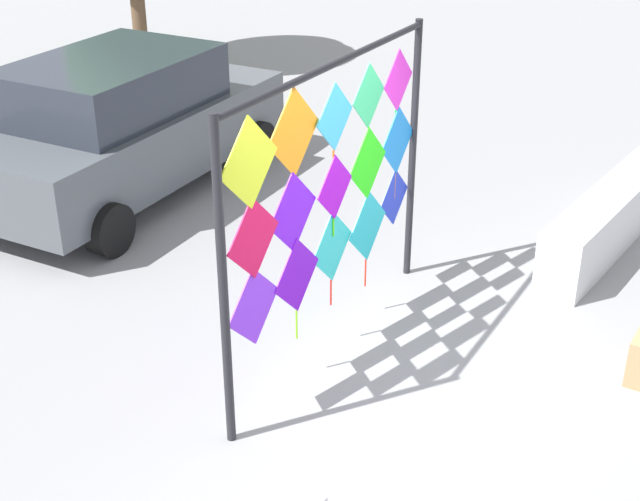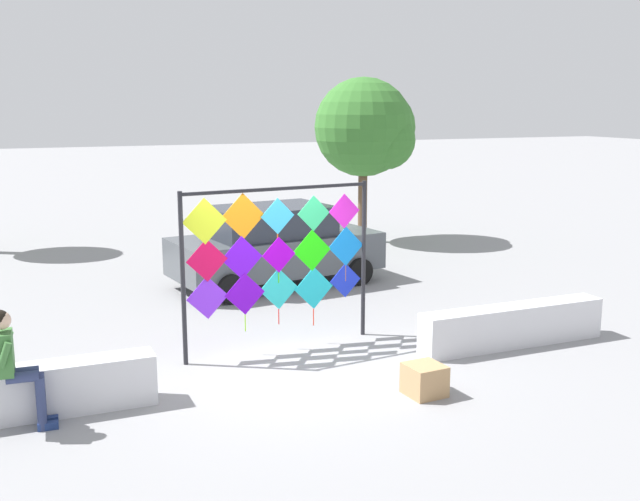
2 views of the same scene
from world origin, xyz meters
name	(u,v)px [view 1 (image 1 of 2)]	position (x,y,z in m)	size (l,w,h in m)	color
ground	(414,389)	(0.00, 0.00, 0.00)	(120.00, 120.00, 0.00)	gray
plaza_ledge_right	(615,214)	(3.69, -0.35, 0.33)	(3.27, 0.45, 0.66)	silver
kite_display_rack	(332,182)	(0.14, 0.96, 1.59)	(3.17, 0.36, 2.61)	#232328
parked_car	(122,124)	(1.53, 5.04, 0.87)	(4.64, 2.60, 1.72)	#4C5156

